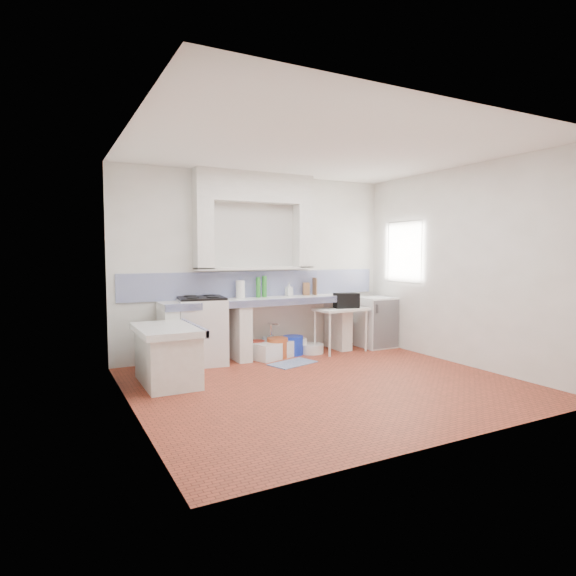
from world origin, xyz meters
name	(u,v)px	position (x,y,z in m)	size (l,w,h in m)	color
floor	(326,384)	(0.00, 0.00, 0.00)	(4.50, 4.50, 0.00)	#A13E28
ceiling	(328,149)	(0.00, 0.00, 2.80)	(4.50, 4.50, 0.00)	white
wall_back	(258,265)	(0.00, 2.00, 1.40)	(4.50, 4.50, 0.00)	white
wall_front	(458,276)	(0.00, -2.00, 1.40)	(4.50, 4.50, 0.00)	white
wall_left	(131,272)	(-2.25, 0.00, 1.40)	(4.50, 4.50, 0.00)	white
wall_right	(462,266)	(2.25, 0.00, 1.40)	(4.50, 4.50, 0.00)	white
alcove_mass	(255,187)	(-0.10, 1.88, 2.58)	(1.90, 0.25, 0.45)	white
window_frame	(412,252)	(2.42, 1.20, 1.60)	(0.35, 0.86, 1.06)	#3D2413
lace_valance	(406,229)	(2.28, 1.20, 1.98)	(0.01, 0.84, 0.24)	white
counter_slab	(261,301)	(-0.10, 1.70, 0.86)	(3.00, 0.60, 0.08)	white
counter_lip	(269,303)	(-0.10, 1.42, 0.86)	(3.00, 0.04, 0.10)	navy
counter_pier_left	(168,338)	(-1.50, 1.70, 0.41)	(0.20, 0.55, 0.82)	white
counter_pier_mid	(239,332)	(-0.45, 1.70, 0.41)	(0.20, 0.55, 0.82)	white
counter_pier_right	(338,324)	(1.30, 1.70, 0.41)	(0.20, 0.55, 0.82)	white
peninsula_top	(167,330)	(-1.70, 0.90, 0.66)	(0.70, 1.10, 0.08)	white
peninsula_base	(168,358)	(-1.70, 0.90, 0.31)	(0.60, 1.00, 0.62)	white
peninsula_lip	(194,328)	(-1.37, 0.90, 0.66)	(0.04, 1.10, 0.10)	navy
backsplash	(259,284)	(0.00, 1.99, 1.10)	(4.27, 0.03, 0.40)	navy
stove	(202,331)	(-1.02, 1.71, 0.47)	(0.66, 0.64, 0.93)	white
sink	(276,349)	(0.14, 1.67, 0.11)	(0.90, 0.49, 0.22)	white
side_table	(341,330)	(1.20, 1.47, 0.35)	(0.85, 0.47, 0.04)	white
fridge	(376,322)	(1.96, 1.54, 0.42)	(0.54, 0.54, 0.84)	white
bucket_red	(256,349)	(-0.17, 1.74, 0.13)	(0.27, 0.27, 0.25)	#A92717
bucket_orange	(277,348)	(0.12, 1.57, 0.15)	(0.32, 0.32, 0.30)	#C15527
bucket_blue	(293,345)	(0.42, 1.64, 0.15)	(0.31, 0.31, 0.29)	#1835D2
basin_white	(312,349)	(0.74, 1.60, 0.07)	(0.37, 0.37, 0.15)	white
water_bottle_a	(265,346)	(0.02, 1.81, 0.14)	(0.08, 0.08, 0.28)	silver
water_bottle_b	(271,344)	(0.14, 1.84, 0.15)	(0.08, 0.08, 0.30)	silver
black_bag	(346,301)	(1.28, 1.44, 0.83)	(0.38, 0.22, 0.24)	black
green_bottle_a	(258,287)	(-0.07, 1.85, 1.06)	(0.07, 0.07, 0.31)	#2C7F2C
green_bottle_b	(264,287)	(0.03, 1.85, 1.07)	(0.07, 0.07, 0.33)	#2C7F2C
knife_block	(306,289)	(0.78, 1.85, 1.00)	(0.10, 0.08, 0.20)	#93603B
cutting_board	(315,286)	(0.94, 1.85, 1.04)	(0.02, 0.21, 0.28)	#93603B
paper_towel	(240,289)	(-0.37, 1.85, 1.03)	(0.13, 0.13, 0.27)	white
soap_bottle	(289,289)	(0.46, 1.85, 1.01)	(0.10, 0.10, 0.21)	white
rug	(293,363)	(0.13, 1.10, 0.01)	(0.67, 0.38, 0.01)	navy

